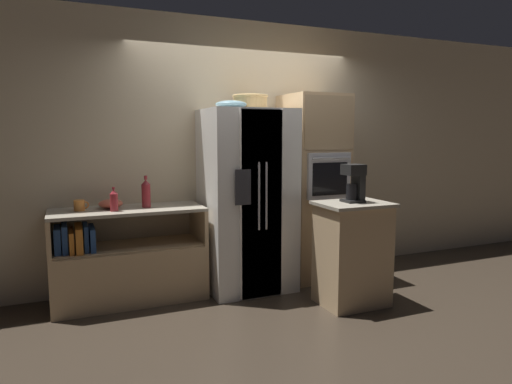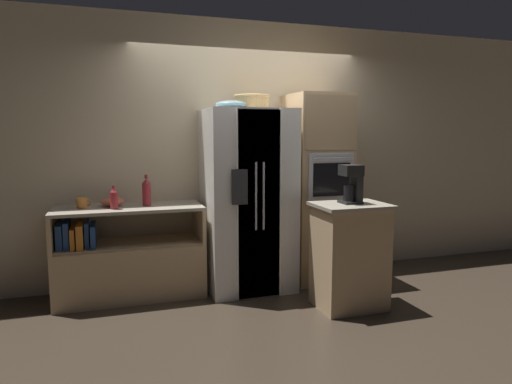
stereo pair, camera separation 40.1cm
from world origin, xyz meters
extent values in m
plane|color=#382D23|center=(0.00, 0.00, 0.00)|extent=(20.00, 20.00, 0.00)
cube|color=beige|center=(0.00, 0.43, 1.40)|extent=(12.00, 0.06, 2.80)
cube|color=tan|center=(-1.30, 0.11, 0.26)|extent=(1.41, 0.58, 0.53)
cube|color=tan|center=(-1.30, 0.11, 0.53)|extent=(1.35, 0.54, 0.02)
cube|color=tan|center=(-1.99, 0.11, 0.70)|extent=(0.04, 0.58, 0.34)
cube|color=tan|center=(-0.61, 0.11, 0.70)|extent=(0.04, 0.58, 0.34)
cube|color=#ADA38E|center=(-1.30, 0.11, 0.88)|extent=(1.41, 0.58, 0.03)
cube|color=#284C8E|center=(-1.92, 0.08, 0.66)|extent=(0.06, 0.30, 0.23)
cube|color=#284C8E|center=(-1.86, 0.08, 0.67)|extent=(0.05, 0.32, 0.25)
cube|color=orange|center=(-1.81, 0.08, 0.64)|extent=(0.04, 0.37, 0.19)
cube|color=orange|center=(-1.74, 0.08, 0.66)|extent=(0.06, 0.40, 0.23)
cube|color=#284C8E|center=(-1.68, 0.08, 0.66)|extent=(0.04, 0.31, 0.24)
cube|color=#284C8E|center=(-1.63, 0.08, 0.65)|extent=(0.04, 0.35, 0.21)
cube|color=white|center=(-0.12, 0.04, 0.92)|extent=(0.87, 0.74, 1.84)
cube|color=white|center=(-0.13, -0.35, 0.92)|extent=(0.43, 0.02, 1.81)
cube|color=white|center=(-0.11, -0.35, 0.92)|extent=(0.43, 0.02, 1.81)
cylinder|color=#B2B2B7|center=(-0.16, -0.37, 1.01)|extent=(0.02, 0.02, 0.64)
cylinder|color=#B2B2B7|center=(-0.08, -0.37, 1.01)|extent=(0.02, 0.02, 0.64)
cube|color=#2D2D33|center=(-0.31, -0.36, 1.11)|extent=(0.16, 0.01, 0.33)
cube|color=tan|center=(0.68, 0.09, 1.01)|extent=(0.61, 0.63, 2.01)
cube|color=silver|center=(0.68, -0.25, 1.16)|extent=(0.50, 0.04, 0.48)
cube|color=black|center=(0.68, -0.27, 1.14)|extent=(0.41, 0.01, 0.34)
cylinder|color=#B2B2B7|center=(0.68, -0.28, 1.35)|extent=(0.44, 0.02, 0.02)
cube|color=tan|center=(0.68, -0.23, 1.71)|extent=(0.58, 0.01, 0.55)
cube|color=tan|center=(0.61, -0.79, 0.47)|extent=(0.60, 0.47, 0.94)
cube|color=#ADA38E|center=(0.61, -0.79, 0.95)|extent=(0.65, 0.51, 0.03)
cylinder|color=tan|center=(-0.04, 0.13, 1.91)|extent=(0.34, 0.34, 0.14)
torus|color=tan|center=(-0.04, 0.13, 1.98)|extent=(0.36, 0.36, 0.03)
ellipsoid|color=#668C99|center=(-0.30, -0.01, 1.88)|extent=(0.31, 0.31, 0.08)
cylinder|color=maroon|center=(-1.43, 0.01, 0.98)|extent=(0.07, 0.07, 0.16)
cone|color=maroon|center=(-1.43, 0.01, 1.08)|extent=(0.07, 0.07, 0.04)
cylinder|color=maroon|center=(-1.43, 0.01, 1.11)|extent=(0.03, 0.03, 0.02)
cylinder|color=maroon|center=(-1.12, 0.12, 1.01)|extent=(0.08, 0.08, 0.22)
cone|color=maroon|center=(-1.12, 0.12, 1.14)|extent=(0.08, 0.08, 0.05)
cylinder|color=maroon|center=(-1.12, 0.12, 1.18)|extent=(0.03, 0.03, 0.04)
cylinder|color=orange|center=(-1.73, 0.16, 0.95)|extent=(0.10, 0.10, 0.10)
torus|color=orange|center=(-1.67, 0.16, 0.95)|extent=(0.07, 0.01, 0.07)
ellipsoid|color=#DB664C|center=(-1.45, 0.20, 0.94)|extent=(0.22, 0.22, 0.09)
cube|color=black|center=(0.61, -0.77, 0.98)|extent=(0.17, 0.17, 0.02)
cylinder|color=black|center=(0.60, -0.77, 1.07)|extent=(0.10, 0.10, 0.15)
cube|color=black|center=(0.67, -0.77, 1.14)|extent=(0.06, 0.15, 0.35)
cube|color=black|center=(0.61, -0.77, 1.27)|extent=(0.17, 0.17, 0.10)
camera|label=1|loc=(-1.83, -4.27, 1.60)|focal=32.00mm
camera|label=2|loc=(-1.46, -4.41, 1.60)|focal=32.00mm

